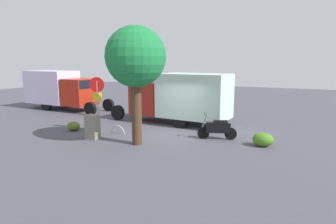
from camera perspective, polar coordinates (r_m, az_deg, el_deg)
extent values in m
plane|color=#4A4954|center=(14.20, -0.07, -4.56)|extent=(60.00, 60.00, 0.00)
cylinder|color=black|center=(17.36, 5.30, -0.42)|extent=(0.92, 0.32, 0.90)
cylinder|color=black|center=(15.69, 2.35, -1.49)|extent=(0.92, 0.32, 0.90)
cylinder|color=black|center=(19.59, -6.35, 0.74)|extent=(0.92, 0.32, 0.90)
cylinder|color=black|center=(18.12, -9.94, -0.09)|extent=(0.92, 0.32, 0.90)
cube|color=silver|center=(16.16, 5.22, 3.22)|extent=(4.04, 2.50, 2.46)
cube|color=maroon|center=(17.63, -3.46, 2.89)|extent=(1.96, 2.24, 1.90)
cube|color=black|center=(17.57, -3.48, 4.83)|extent=(1.97, 2.08, 0.60)
cylinder|color=black|center=(23.07, -22.93, 1.40)|extent=(0.91, 0.28, 0.90)
cylinder|color=black|center=(24.30, -19.50, 2.01)|extent=(0.91, 0.28, 0.90)
cylinder|color=black|center=(20.00, -15.16, 0.65)|extent=(0.91, 0.28, 0.90)
cylinder|color=black|center=(21.42, -11.72, 1.38)|extent=(0.91, 0.28, 0.90)
cube|color=silver|center=(23.85, -21.99, 4.66)|extent=(3.80, 2.31, 2.43)
cube|color=#B42512|center=(21.78, -17.01, 3.81)|extent=(1.86, 2.15, 1.90)
cube|color=black|center=(21.72, -17.09, 5.38)|extent=(1.88, 1.99, 0.60)
cylinder|color=black|center=(13.55, 7.02, -4.13)|extent=(0.56, 0.27, 0.56)
cylinder|color=black|center=(13.61, 12.30, -4.23)|extent=(0.56, 0.27, 0.56)
cube|color=black|center=(13.50, 9.91, -3.03)|extent=(1.14, 0.65, 0.48)
cube|color=black|center=(13.45, 10.37, -1.92)|extent=(0.70, 0.47, 0.12)
cylinder|color=slate|center=(13.43, 7.28, -1.85)|extent=(0.29, 0.16, 0.69)
cylinder|color=black|center=(13.36, 7.31, -0.38)|extent=(0.21, 0.53, 0.04)
cylinder|color=#9E9EA3|center=(15.16, -13.71, 1.10)|extent=(0.08, 0.08, 2.60)
cylinder|color=red|center=(15.02, -13.93, 5.29)|extent=(0.71, 0.32, 0.76)
cube|color=yellow|center=(15.08, -13.83, 2.86)|extent=(0.33, 0.33, 0.44)
cylinder|color=#47301E|center=(12.42, -6.24, 0.04)|extent=(0.43, 0.43, 2.87)
sphere|color=#1B7A39|center=(12.24, -6.45, 10.85)|extent=(2.56, 2.56, 2.56)
cube|color=slate|center=(13.81, -14.74, -2.88)|extent=(0.59, 0.47, 1.14)
torus|color=#B7B7BC|center=(14.72, -9.90, -4.19)|extent=(0.85, 0.09, 0.85)
ellipsoid|color=#4F6D27|center=(15.84, -18.22, -2.66)|extent=(0.70, 0.58, 0.48)
ellipsoid|color=#498221|center=(12.93, 18.30, -5.18)|extent=(0.87, 0.71, 0.59)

